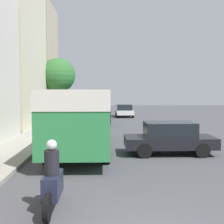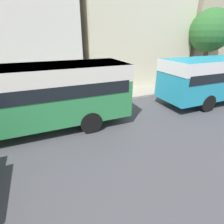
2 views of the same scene
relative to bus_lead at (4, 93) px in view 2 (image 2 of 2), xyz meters
name	(u,v)px [view 2 (image 2 of 2)]	position (x,y,z in m)	size (l,w,h in m)	color
building_midblock	(18,20)	(-7.29, 0.75, 3.18)	(6.08, 7.42, 10.19)	silver
building_far_terrace	(133,4)	(-6.83, 9.59, 4.55)	(5.16, 9.08, 12.95)	beige
building_end_row	(207,15)	(-6.83, 18.24, 4.07)	(5.15, 7.09, 11.98)	#BCAD93
bus_lead	(4,93)	(0.00, 0.00, 0.00)	(2.67, 10.64, 2.94)	#2D8447
street_tree	(210,31)	(-3.26, 14.91, 2.50)	(3.31, 3.31, 5.96)	brown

